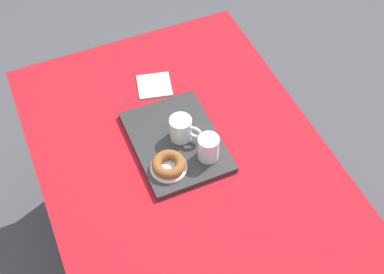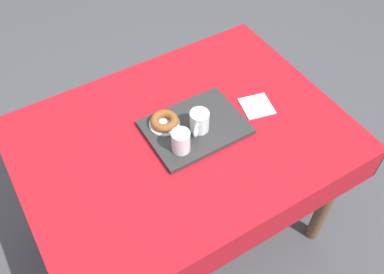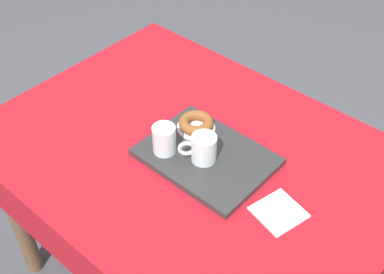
# 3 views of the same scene
# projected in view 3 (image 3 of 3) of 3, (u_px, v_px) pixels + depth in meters

# --- Properties ---
(dining_table) EXTENTS (1.27, 0.94, 0.75)m
(dining_table) POSITION_uv_depth(u_px,v_px,m) (192.00, 174.00, 1.63)
(dining_table) COLOR #A8141E
(dining_table) RESTS_ON ground
(serving_tray) EXTENTS (0.38, 0.28, 0.02)m
(serving_tray) POSITION_uv_depth(u_px,v_px,m) (207.00, 156.00, 1.53)
(serving_tray) COLOR #2D2D2D
(serving_tray) RESTS_ON dining_table
(tea_mug_left) EXTENTS (0.10, 0.10, 0.09)m
(tea_mug_left) POSITION_uv_depth(u_px,v_px,m) (203.00, 149.00, 1.48)
(tea_mug_left) COLOR silver
(tea_mug_left) RESTS_ON serving_tray
(water_glass_near) EXTENTS (0.07, 0.07, 0.09)m
(water_glass_near) POSITION_uv_depth(u_px,v_px,m) (164.00, 141.00, 1.50)
(water_glass_near) COLOR silver
(water_glass_near) RESTS_ON serving_tray
(donut_plate_left) EXTENTS (0.12, 0.12, 0.01)m
(donut_plate_left) POSITION_uv_depth(u_px,v_px,m) (196.00, 128.00, 1.60)
(donut_plate_left) COLOR white
(donut_plate_left) RESTS_ON serving_tray
(sugar_donut_left) EXTENTS (0.11, 0.11, 0.03)m
(sugar_donut_left) POSITION_uv_depth(u_px,v_px,m) (196.00, 123.00, 1.59)
(sugar_donut_left) COLOR brown
(sugar_donut_left) RESTS_ON donut_plate_left
(paper_napkin) EXTENTS (0.15, 0.15, 0.01)m
(paper_napkin) POSITION_uv_depth(u_px,v_px,m) (279.00, 212.00, 1.38)
(paper_napkin) COLOR white
(paper_napkin) RESTS_ON dining_table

